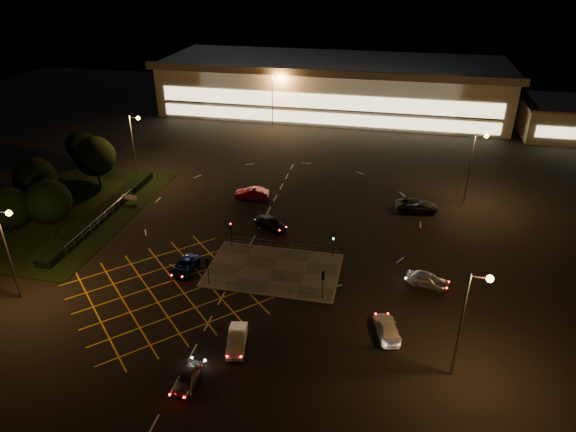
% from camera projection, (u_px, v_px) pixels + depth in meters
% --- Properties ---
extents(ground, '(180.00, 180.00, 0.00)m').
position_uv_depth(ground, '(261.00, 259.00, 58.41)').
color(ground, black).
rests_on(ground, ground).
extents(pedestrian_island, '(14.00, 9.00, 0.12)m').
position_uv_depth(pedestrian_island, '(274.00, 270.00, 56.28)').
color(pedestrian_island, '#4C4944').
rests_on(pedestrian_island, ground).
extents(grass_verge, '(18.00, 30.00, 0.08)m').
position_uv_depth(grass_verge, '(70.00, 212.00, 68.70)').
color(grass_verge, black).
rests_on(grass_verge, ground).
extents(hedge, '(2.00, 26.00, 1.00)m').
position_uv_depth(hedge, '(103.00, 212.00, 67.57)').
color(hedge, black).
rests_on(hedge, ground).
extents(supermarket, '(72.00, 26.50, 10.50)m').
position_uv_depth(supermarket, '(333.00, 86.00, 109.67)').
color(supermarket, beige).
rests_on(supermarket, ground).
extents(retail_unit_a, '(18.80, 14.80, 6.35)m').
position_uv_depth(retail_unit_a, '(573.00, 119.00, 95.34)').
color(retail_unit_a, beige).
rests_on(retail_unit_a, ground).
extents(streetlight_sw, '(1.78, 0.56, 10.03)m').
position_uv_depth(streetlight_sw, '(8.00, 242.00, 48.89)').
color(streetlight_sw, slate).
rests_on(streetlight_sw, ground).
extents(streetlight_se, '(1.78, 0.56, 10.03)m').
position_uv_depth(streetlight_se, '(469.00, 312.00, 39.50)').
color(streetlight_se, slate).
rests_on(streetlight_se, ground).
extents(streetlight_nw, '(1.78, 0.56, 10.03)m').
position_uv_depth(streetlight_nw, '(135.00, 139.00, 75.27)').
color(streetlight_nw, slate).
rests_on(streetlight_nw, ground).
extents(streetlight_ne, '(1.78, 0.56, 10.03)m').
position_uv_depth(streetlight_ne, '(475.00, 158.00, 68.26)').
color(streetlight_ne, slate).
rests_on(streetlight_ne, ground).
extents(streetlight_far_left, '(1.78, 0.56, 10.03)m').
position_uv_depth(streetlight_far_left, '(274.00, 93.00, 98.73)').
color(streetlight_far_left, slate).
rests_on(streetlight_far_left, ground).
extents(streetlight_far_right, '(1.78, 0.56, 10.03)m').
position_uv_depth(streetlight_far_right, '(491.00, 102.00, 93.17)').
color(streetlight_far_right, slate).
rests_on(streetlight_far_right, ground).
extents(signal_sw, '(0.28, 0.30, 3.15)m').
position_uv_depth(signal_sw, '(208.00, 266.00, 52.84)').
color(signal_sw, black).
rests_on(signal_sw, pedestrian_island).
extents(signal_se, '(0.28, 0.30, 3.15)m').
position_uv_depth(signal_se, '(323.00, 279.00, 50.66)').
color(signal_se, black).
rests_on(signal_se, pedestrian_island).
extents(signal_nw, '(0.28, 0.30, 3.15)m').
position_uv_depth(signal_nw, '(231.00, 229.00, 59.77)').
color(signal_nw, black).
rests_on(signal_nw, pedestrian_island).
extents(signal_ne, '(0.28, 0.30, 3.15)m').
position_uv_depth(signal_ne, '(333.00, 240.00, 57.58)').
color(signal_ne, black).
rests_on(signal_ne, pedestrian_island).
extents(tree_a, '(5.04, 5.04, 6.86)m').
position_uv_depth(tree_a, '(8.00, 208.00, 60.13)').
color(tree_a, black).
rests_on(tree_a, ground).
extents(tree_b, '(5.40, 5.40, 7.35)m').
position_uv_depth(tree_b, '(35.00, 178.00, 67.29)').
color(tree_b, black).
rests_on(tree_b, ground).
extents(tree_c, '(5.76, 5.76, 7.84)m').
position_uv_depth(tree_c, '(95.00, 156.00, 73.35)').
color(tree_c, black).
rests_on(tree_c, ground).
extents(tree_d, '(4.68, 4.68, 6.37)m').
position_uv_depth(tree_d, '(82.00, 146.00, 80.08)').
color(tree_d, black).
rests_on(tree_d, ground).
extents(tree_e, '(5.40, 5.40, 7.35)m').
position_uv_depth(tree_e, '(48.00, 202.00, 60.99)').
color(tree_e, black).
rests_on(tree_e, ground).
extents(car_near_silver, '(1.62, 3.73, 1.25)m').
position_uv_depth(car_near_silver, '(188.00, 377.00, 41.46)').
color(car_near_silver, '#9EA1A5').
rests_on(car_near_silver, ground).
extents(car_queue_white, '(2.27, 4.56, 1.44)m').
position_uv_depth(car_queue_white, '(237.00, 340.00, 45.29)').
color(car_queue_white, white).
rests_on(car_queue_white, ground).
extents(car_left_blue, '(2.10, 4.48, 1.24)m').
position_uv_depth(car_left_blue, '(185.00, 266.00, 55.98)').
color(car_left_blue, '#0C1B4B').
rests_on(car_left_blue, ground).
extents(car_far_dkgrey, '(5.07, 4.11, 1.38)m').
position_uv_depth(car_far_dkgrey, '(271.00, 223.00, 64.55)').
color(car_far_dkgrey, black).
rests_on(car_far_dkgrey, ground).
extents(car_right_silver, '(4.69, 2.75, 1.50)m').
position_uv_depth(car_right_silver, '(427.00, 279.00, 53.48)').
color(car_right_silver, silver).
rests_on(car_right_silver, ground).
extents(car_circ_red, '(4.91, 2.17, 1.57)m').
position_uv_depth(car_circ_red, '(252.00, 193.00, 72.19)').
color(car_circ_red, maroon).
rests_on(car_circ_red, ground).
extents(car_east_grey, '(5.81, 3.17, 1.55)m').
position_uv_depth(car_east_grey, '(417.00, 205.00, 68.79)').
color(car_east_grey, black).
rests_on(car_east_grey, ground).
extents(car_approach_white, '(3.07, 5.07, 1.37)m').
position_uv_depth(car_approach_white, '(387.00, 328.00, 46.70)').
color(car_approach_white, silver).
rests_on(car_approach_white, ground).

